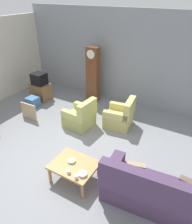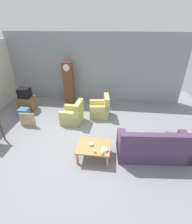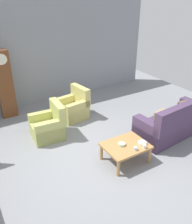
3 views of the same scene
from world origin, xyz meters
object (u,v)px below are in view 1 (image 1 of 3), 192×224
(couch_floral, at_px, (157,194))
(storage_box_blue, at_px, (33,102))
(tv_stand_cabinet, at_px, (41,92))
(cup_blue_rimmed, at_px, (69,172))
(armchair_olive_far, at_px, (120,117))
(cup_white_porcelain, at_px, (76,177))
(framed_picture_leaning, at_px, (29,111))
(tv_crt, at_px, (39,79))
(bowl_white_stacked, at_px, (83,174))
(armchair_olive_near, at_px, (80,118))
(grandfather_clock, at_px, (93,75))
(bowl_shallow_green, at_px, (72,161))
(coffee_table_wood, at_px, (74,166))

(couch_floral, relative_size, storage_box_blue, 5.38)
(tv_stand_cabinet, height_order, cup_blue_rimmed, tv_stand_cabinet)
(armchair_olive_far, relative_size, cup_white_porcelain, 10.59)
(framed_picture_leaning, bearing_deg, storage_box_blue, 127.37)
(tv_crt, relative_size, bowl_white_stacked, 2.63)
(cup_blue_rimmed, bearing_deg, armchair_olive_near, 118.41)
(grandfather_clock, xyz_separation_m, storage_box_blue, (-1.60, -1.54, -0.83))
(tv_stand_cabinet, distance_m, cup_white_porcelain, 4.74)
(framed_picture_leaning, bearing_deg, cup_blue_rimmed, -29.96)
(tv_crt, relative_size, framed_picture_leaning, 0.80)
(cup_white_porcelain, relative_size, cup_blue_rimmed, 1.11)
(tv_stand_cabinet, xyz_separation_m, storage_box_blue, (0.17, -0.63, -0.13))
(cup_white_porcelain, distance_m, bowl_white_stacked, 0.16)
(framed_picture_leaning, bearing_deg, tv_stand_cabinet, 117.82)
(tv_stand_cabinet, relative_size, bowl_shallow_green, 4.07)
(cup_blue_rimmed, bearing_deg, armchair_olive_far, 92.17)
(cup_white_porcelain, relative_size, bowl_shallow_green, 0.52)
(bowl_shallow_green, bearing_deg, tv_crt, 141.93)
(tv_stand_cabinet, xyz_separation_m, bowl_shallow_green, (3.35, -2.62, 0.15))
(armchair_olive_far, bearing_deg, cup_blue_rimmed, -87.83)
(framed_picture_leaning, bearing_deg, tv_crt, 117.82)
(storage_box_blue, bearing_deg, coffee_table_wood, -31.92)
(bowl_shallow_green, bearing_deg, bowl_white_stacked, -25.52)
(couch_floral, xyz_separation_m, bowl_white_stacked, (-1.42, -0.38, 0.10))
(coffee_table_wood, distance_m, tv_stand_cabinet, 4.34)
(tv_stand_cabinet, height_order, bowl_shallow_green, tv_stand_cabinet)
(coffee_table_wood, relative_size, storage_box_blue, 2.39)
(armchair_olive_far, bearing_deg, cup_white_porcelain, -83.45)
(armchair_olive_far, distance_m, bowl_white_stacked, 2.66)
(armchair_olive_near, xyz_separation_m, framed_picture_leaning, (-1.66, -0.48, -0.03))
(tv_crt, relative_size, bowl_shallow_green, 2.87)
(armchair_olive_far, xyz_separation_m, grandfather_clock, (-1.62, 1.11, 0.70))
(armchair_olive_far, bearing_deg, bowl_white_stacked, -81.78)
(armchair_olive_near, height_order, armchair_olive_far, same)
(couch_floral, bearing_deg, cup_white_porcelain, -160.64)
(storage_box_blue, bearing_deg, armchair_olive_near, -5.31)
(tv_stand_cabinet, bearing_deg, framed_picture_leaning, -62.18)
(couch_floral, relative_size, armchair_olive_near, 2.35)
(couch_floral, xyz_separation_m, grandfather_clock, (-3.42, 3.36, 0.65))
(coffee_table_wood, bearing_deg, cup_white_porcelain, -48.59)
(tv_crt, height_order, cup_blue_rimmed, tv_crt)
(armchair_olive_far, height_order, bowl_shallow_green, armchair_olive_far)
(armchair_olive_far, distance_m, cup_blue_rimmed, 2.73)
(coffee_table_wood, height_order, storage_box_blue, coffee_table_wood)
(grandfather_clock, bearing_deg, tv_crt, -152.55)
(tv_crt, xyz_separation_m, bowl_white_stacked, (3.76, -2.82, -0.36))
(armchair_olive_far, relative_size, grandfather_clock, 0.46)
(tv_stand_cabinet, bearing_deg, cup_white_porcelain, -38.67)
(storage_box_blue, xyz_separation_m, cup_blue_rimmed, (3.32, -2.29, 0.29))
(couch_floral, bearing_deg, grandfather_clock, 135.54)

